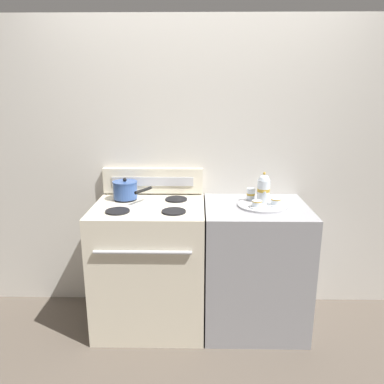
# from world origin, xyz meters

# --- Properties ---
(ground_plane) EXTENTS (6.00, 6.00, 0.00)m
(ground_plane) POSITION_xyz_m (0.00, 0.00, 0.00)
(ground_plane) COLOR brown
(wall_back) EXTENTS (6.00, 0.05, 2.20)m
(wall_back) POSITION_xyz_m (0.00, 0.34, 1.10)
(wall_back) COLOR beige
(wall_back) RESTS_ON ground
(stove) EXTENTS (0.77, 0.66, 0.92)m
(stove) POSITION_xyz_m (-0.36, -0.00, 0.46)
(stove) COLOR beige
(stove) RESTS_ON ground
(control_panel) EXTENTS (0.76, 0.05, 0.19)m
(control_panel) POSITION_xyz_m (-0.36, 0.29, 1.02)
(control_panel) COLOR beige
(control_panel) RESTS_ON stove
(side_counter) EXTENTS (0.71, 0.63, 0.91)m
(side_counter) POSITION_xyz_m (0.39, 0.00, 0.46)
(side_counter) COLOR #939399
(side_counter) RESTS_ON ground
(saucepan) EXTENTS (0.29, 0.25, 0.15)m
(saucepan) POSITION_xyz_m (-0.54, 0.14, 0.99)
(saucepan) COLOR #335193
(saucepan) RESTS_ON stove
(serving_tray) EXTENTS (0.34, 0.34, 0.01)m
(serving_tray) POSITION_xyz_m (0.43, 0.00, 0.92)
(serving_tray) COLOR #B2B2B7
(serving_tray) RESTS_ON side_counter
(teapot) EXTENTS (0.09, 0.14, 0.22)m
(teapot) POSITION_xyz_m (0.44, 0.05, 1.02)
(teapot) COLOR silver
(teapot) RESTS_ON serving_tray
(teacup_left) EXTENTS (0.10, 0.10, 0.05)m
(teacup_left) POSITION_xyz_m (0.51, -0.02, 0.95)
(teacup_left) COLOR silver
(teacup_left) RESTS_ON serving_tray
(teacup_right) EXTENTS (0.10, 0.10, 0.05)m
(teacup_right) POSITION_xyz_m (0.38, -0.07, 0.95)
(teacup_right) COLOR silver
(teacup_right) RESTS_ON serving_tray
(creamer_jug) EXTENTS (0.06, 0.06, 0.08)m
(creamer_jug) POSITION_xyz_m (0.36, 0.11, 0.97)
(creamer_jug) COLOR silver
(creamer_jug) RESTS_ON serving_tray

